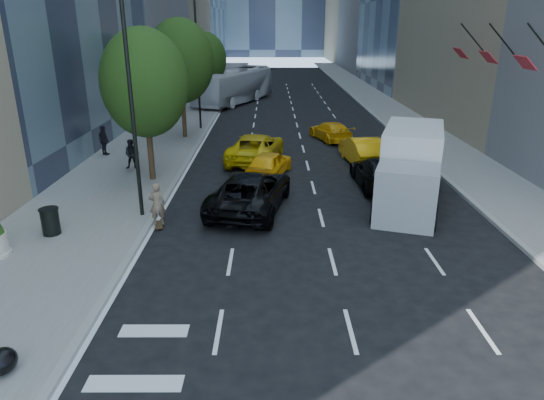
{
  "coord_description": "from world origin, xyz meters",
  "views": [
    {
      "loc": [
        -1.11,
        -14.87,
        7.63
      ],
      "look_at": [
        -1.07,
        1.76,
        1.6
      ],
      "focal_mm": 32.0,
      "sensor_mm": 36.0,
      "label": 1
    }
  ],
  "objects_px": {
    "black_sedan_lincoln": "(250,191)",
    "city_bus": "(235,86)",
    "box_truck": "(410,167)",
    "trash_can": "(50,222)",
    "skateboarder": "(157,207)",
    "black_sedan_mercedes": "(379,173)"
  },
  "relations": [
    {
      "from": "black_sedan_lincoln",
      "to": "city_bus",
      "type": "distance_m",
      "value": 30.78
    },
    {
      "from": "city_bus",
      "to": "box_truck",
      "type": "relative_size",
      "value": 1.73
    },
    {
      "from": "city_bus",
      "to": "box_truck",
      "type": "distance_m",
      "value": 31.39
    },
    {
      "from": "city_bus",
      "to": "trash_can",
      "type": "xyz_separation_m",
      "value": [
        -4.62,
        -33.64,
        -1.12
      ]
    },
    {
      "from": "box_truck",
      "to": "black_sedan_lincoln",
      "type": "bearing_deg",
      "value": -155.06
    },
    {
      "from": "black_sedan_lincoln",
      "to": "trash_can",
      "type": "xyz_separation_m",
      "value": [
        -7.42,
        -3.0,
        -0.2
      ]
    },
    {
      "from": "trash_can",
      "to": "box_truck",
      "type": "bearing_deg",
      "value": 14.87
    },
    {
      "from": "box_truck",
      "to": "trash_can",
      "type": "bearing_deg",
      "value": -147.05
    },
    {
      "from": "skateboarder",
      "to": "black_sedan_lincoln",
      "type": "distance_m",
      "value": 4.12
    },
    {
      "from": "city_bus",
      "to": "box_truck",
      "type": "height_order",
      "value": "city_bus"
    },
    {
      "from": "black_sedan_lincoln",
      "to": "black_sedan_mercedes",
      "type": "distance_m",
      "value": 6.89
    },
    {
      "from": "skateboarder",
      "to": "city_bus",
      "type": "distance_m",
      "value": 32.67
    },
    {
      "from": "trash_can",
      "to": "black_sedan_lincoln",
      "type": "bearing_deg",
      "value": 22.02
    },
    {
      "from": "black_sedan_lincoln",
      "to": "black_sedan_mercedes",
      "type": "bearing_deg",
      "value": -142.79
    },
    {
      "from": "box_truck",
      "to": "city_bus",
      "type": "bearing_deg",
      "value": 126.46
    },
    {
      "from": "box_truck",
      "to": "trash_can",
      "type": "xyz_separation_m",
      "value": [
        -14.52,
        -3.85,
        -1.04
      ]
    },
    {
      "from": "black_sedan_mercedes",
      "to": "box_truck",
      "type": "relative_size",
      "value": 0.7
    },
    {
      "from": "black_sedan_mercedes",
      "to": "box_truck",
      "type": "bearing_deg",
      "value": 110.5
    },
    {
      "from": "skateboarder",
      "to": "trash_can",
      "type": "xyz_separation_m",
      "value": [
        -3.82,
        -1.0,
        -0.22
      ]
    },
    {
      "from": "skateboarder",
      "to": "box_truck",
      "type": "xyz_separation_m",
      "value": [
        10.7,
        2.85,
        0.81
      ]
    },
    {
      "from": "skateboarder",
      "to": "city_bus",
      "type": "relative_size",
      "value": 0.14
    },
    {
      "from": "skateboarder",
      "to": "city_bus",
      "type": "xyz_separation_m",
      "value": [
        0.8,
        32.64,
        0.9
      ]
    }
  ]
}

